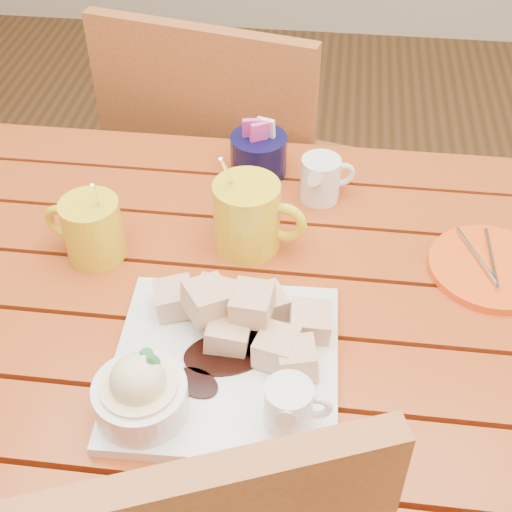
# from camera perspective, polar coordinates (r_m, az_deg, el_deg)

# --- Properties ---
(table) EXTENTS (1.20, 0.79, 0.75)m
(table) POSITION_cam_1_polar(r_m,az_deg,el_deg) (1.07, -1.87, -7.33)
(table) COLOR #933E13
(table) RESTS_ON ground
(dessert_plate) EXTENTS (0.29, 0.29, 0.11)m
(dessert_plate) POSITION_cam_1_polar(r_m,az_deg,el_deg) (0.87, -3.60, -8.49)
(dessert_plate) COLOR white
(dessert_plate) RESTS_ON table
(coffee_mug_left) EXTENTS (0.12, 0.09, 0.14)m
(coffee_mug_left) POSITION_cam_1_polar(r_m,az_deg,el_deg) (1.05, -13.07, 2.18)
(coffee_mug_left) COLOR yellow
(coffee_mug_left) RESTS_ON table
(coffee_mug_right) EXTENTS (0.14, 0.10, 0.16)m
(coffee_mug_right) POSITION_cam_1_polar(r_m,az_deg,el_deg) (1.04, -0.57, 3.30)
(coffee_mug_right) COLOR yellow
(coffee_mug_right) RESTS_ON table
(cream_pitcher) EXTENTS (0.09, 0.08, 0.08)m
(cream_pitcher) POSITION_cam_1_polar(r_m,az_deg,el_deg) (1.14, 5.27, 6.20)
(cream_pitcher) COLOR white
(cream_pitcher) RESTS_ON table
(sugar_caddy) EXTENTS (0.09, 0.09, 0.10)m
(sugar_caddy) POSITION_cam_1_polar(r_m,az_deg,el_deg) (1.20, 0.21, 8.20)
(sugar_caddy) COLOR #0B0B33
(sugar_caddy) RESTS_ON table
(orange_saucer) EXTENTS (0.18, 0.18, 0.02)m
(orange_saucer) POSITION_cam_1_polar(r_m,az_deg,el_deg) (1.08, 18.37, -0.90)
(orange_saucer) COLOR #FF5416
(orange_saucer) RESTS_ON table
(chair_far) EXTENTS (0.52, 0.52, 0.93)m
(chair_far) POSITION_cam_1_polar(r_m,az_deg,el_deg) (1.59, -2.30, 5.98)
(chair_far) COLOR brown
(chair_far) RESTS_ON ground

